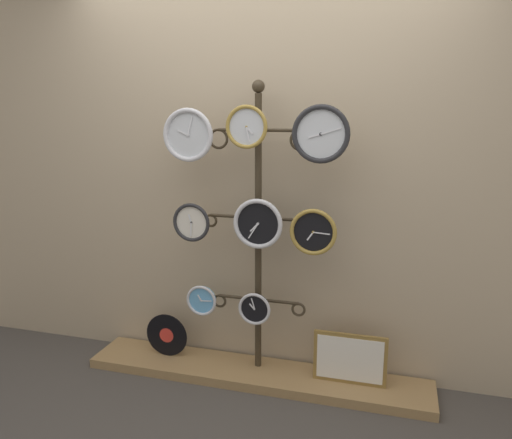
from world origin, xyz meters
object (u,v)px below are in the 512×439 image
clock_top_right (321,134)px  picture_frame (350,359)px  display_stand (258,267)px  clock_top_left (188,135)px  clock_middle_right (313,232)px  clock_bottom_left (202,300)px  clock_middle_left (192,222)px  clock_bottom_center (255,309)px  clock_top_center (247,127)px  vinyl_record (167,335)px  clock_middle_center (258,224)px

clock_top_right → picture_frame: 1.35m
clock_top_right → picture_frame: bearing=11.6°
display_stand → clock_top_left: display_stand is taller
clock_middle_right → picture_frame: clock_middle_right is taller
clock_top_left → clock_bottom_left: size_ratio=1.58×
display_stand → clock_middle_left: bearing=-167.2°
clock_middle_left → clock_bottom_center: clock_middle_left is taller
clock_top_center → vinyl_record: 1.51m
clock_middle_left → picture_frame: 1.27m
clock_middle_center → clock_bottom_left: clock_middle_center is taller
clock_middle_right → picture_frame: (0.23, 0.04, -0.78)m
clock_top_left → clock_middle_center: bearing=-1.9°
clock_top_center → clock_bottom_left: clock_top_center is taller
clock_bottom_left → clock_bottom_center: bearing=-5.4°
clock_top_right → clock_middle_center: bearing=-179.1°
clock_top_right → clock_top_left: bearing=179.4°
clock_top_center → clock_middle_right: clock_top_center is taller
clock_top_center → clock_bottom_left: 1.14m
picture_frame → vinyl_record: bearing=179.3°
vinyl_record → clock_top_right: bearing=-3.2°
clock_top_center → picture_frame: 1.51m
clock_top_left → clock_middle_right: bearing=-0.2°
clock_top_center → vinyl_record: (-0.59, 0.07, -1.38)m
clock_top_right → clock_middle_center: clock_top_right is taller
clock_bottom_center → clock_middle_left: bearing=178.0°
clock_middle_left → display_stand: bearing=12.8°
clock_top_right → clock_bottom_center: size_ratio=1.58×
clock_top_right → picture_frame: clock_top_right is taller
display_stand → clock_top_right: 0.92m
clock_middle_center → clock_top_right: bearing=0.9°
display_stand → clock_bottom_center: size_ratio=9.07×
vinyl_record → clock_middle_left: bearing=-12.2°
clock_middle_left → picture_frame: (0.99, 0.03, -0.79)m
display_stand → clock_top_right: size_ratio=5.74×
clock_top_left → clock_middle_right: size_ratio=1.16×
clock_bottom_left → clock_middle_center: bearing=-5.0°
clock_bottom_left → picture_frame: (0.95, 0.01, -0.28)m
display_stand → clock_top_left: (-0.41, -0.09, 0.81)m
clock_top_center → vinyl_record: size_ratio=0.84×
clock_top_left → clock_top_center: size_ratio=1.28×
display_stand → picture_frame: display_stand is taller
clock_bottom_left → clock_bottom_center: (0.36, -0.03, -0.00)m
clock_bottom_left → picture_frame: bearing=0.8°
clock_middle_center → clock_bottom_center: size_ratio=1.47×
clock_top_center → clock_top_right: size_ratio=0.77×
clock_top_right → picture_frame: (0.21, 0.04, -1.33)m
display_stand → clock_middle_right: display_stand is taller
clock_top_left → clock_middle_right: 0.94m
clock_bottom_center → clock_bottom_left: bearing=174.6°
clock_middle_left → clock_top_right: bearing=-0.6°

